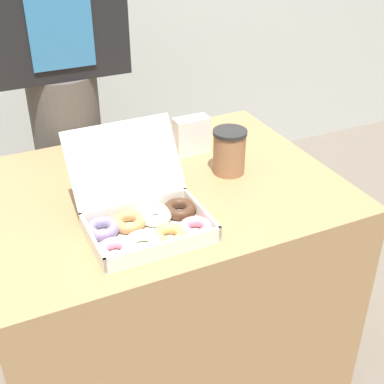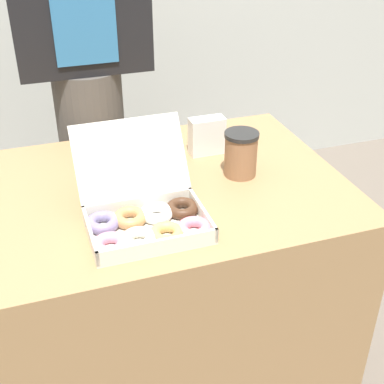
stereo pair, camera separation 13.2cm
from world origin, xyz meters
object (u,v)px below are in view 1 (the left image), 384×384
object	(u,v)px
donut_box	(146,219)
coffee_cup	(229,151)
napkin_holder	(191,135)
person_customer	(60,75)

from	to	relation	value
donut_box	coffee_cup	distance (m)	0.39
coffee_cup	napkin_holder	bearing A→B (deg)	105.30
donut_box	coffee_cup	xyz separation A→B (m)	(0.34, 0.18, 0.04)
coffee_cup	person_customer	bearing A→B (deg)	122.21
donut_box	napkin_holder	size ratio (longest dim) A/B	2.80
napkin_holder	donut_box	bearing A→B (deg)	-129.93
donut_box	coffee_cup	world-z (taller)	donut_box
donut_box	napkin_holder	xyz separation A→B (m)	(0.29, 0.35, 0.03)
donut_box	napkin_holder	world-z (taller)	donut_box
donut_box	napkin_holder	bearing A→B (deg)	50.07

